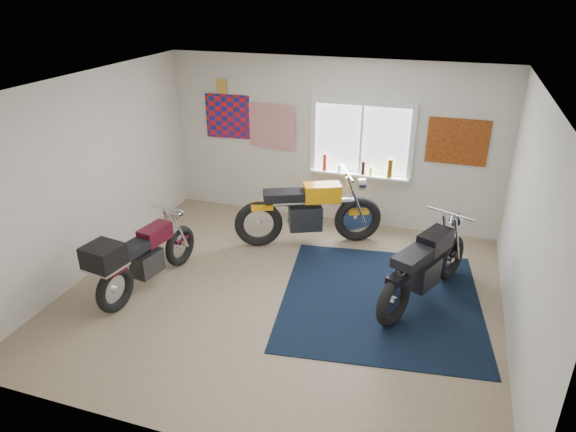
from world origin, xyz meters
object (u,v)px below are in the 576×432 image
(black_chrome_bike, at_px, (425,268))
(maroon_tourer, at_px, (140,258))
(yellow_triumph, at_px, (308,213))
(navy_rug, at_px, (381,299))

(black_chrome_bike, relative_size, maroon_tourer, 1.03)
(yellow_triumph, height_order, maroon_tourer, yellow_triumph)
(navy_rug, distance_m, yellow_triumph, 1.89)
(navy_rug, xyz_separation_m, black_chrome_bike, (0.49, 0.19, 0.46))
(navy_rug, relative_size, yellow_triumph, 1.21)
(black_chrome_bike, xyz_separation_m, maroon_tourer, (-3.52, -0.93, 0.03))
(black_chrome_bike, bearing_deg, yellow_triumph, 84.79)
(navy_rug, height_order, maroon_tourer, maroon_tourer)
(yellow_triumph, bearing_deg, maroon_tourer, -154.91)
(yellow_triumph, xyz_separation_m, maroon_tourer, (-1.69, -1.99, -0.01))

